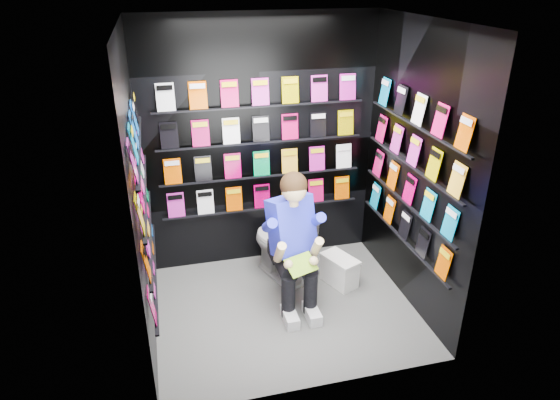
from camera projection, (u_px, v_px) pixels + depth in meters
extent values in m
plane|color=#555553|center=(285.00, 309.00, 4.75)|extent=(2.40, 2.40, 0.00)
plane|color=white|center=(286.00, 20.00, 3.65)|extent=(2.40, 2.40, 0.00)
cube|color=black|center=(261.00, 146.00, 5.08)|extent=(2.40, 0.04, 2.60)
cube|color=black|center=(324.00, 241.00, 3.32)|extent=(2.40, 0.04, 2.60)
cube|color=black|center=(139.00, 198.00, 3.94)|extent=(0.04, 2.00, 2.60)
cube|color=black|center=(415.00, 171.00, 4.47)|extent=(0.04, 2.00, 2.60)
imported|color=white|center=(281.00, 245.00, 5.12)|extent=(0.65, 0.85, 0.73)
cube|color=white|center=(339.00, 271.00, 5.08)|extent=(0.33, 0.42, 0.28)
cube|color=white|center=(340.00, 259.00, 5.02)|extent=(0.36, 0.45, 0.03)
cube|color=#17A71A|center=(301.00, 265.00, 4.39)|extent=(0.31, 0.25, 0.12)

